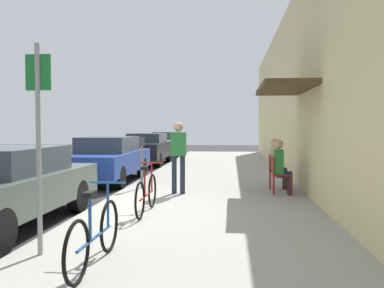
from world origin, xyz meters
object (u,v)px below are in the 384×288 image
object	(u,v)px
parking_meter	(142,159)
cafe_chair_0	(278,173)
parked_car_0	(2,186)
pedestrian_standing	(178,152)
parked_car_3	(167,143)
seated_patron_0	(281,165)
bicycle_1	(147,194)
parked_car_1	(107,158)
parked_car_2	(147,148)
bicycle_0	(95,235)
cafe_chair_1	(274,169)
street_sign	(39,132)
seated_patron_1	(277,162)

from	to	relation	value
parking_meter	cafe_chair_0	distance (m)	3.47
parked_car_0	pedestrian_standing	size ratio (longest dim) A/B	2.59
parking_meter	parked_car_3	bearing A→B (deg)	96.62
parking_meter	seated_patron_0	size ratio (longest dim) A/B	1.02
seated_patron_0	pedestrian_standing	world-z (taller)	pedestrian_standing
bicycle_1	pedestrian_standing	xyz separation A→B (m)	(0.30, 2.15, 0.64)
parking_meter	pedestrian_standing	bearing A→B (deg)	-34.75
parked_car_1	parking_meter	bearing A→B (deg)	-51.70
bicycle_1	parked_car_1	bearing A→B (deg)	115.45
parked_car_3	seated_patron_0	distance (m)	14.81
parked_car_2	bicycle_1	xyz separation A→B (m)	(2.31, -10.62, -0.27)
bicycle_0	cafe_chair_1	size ratio (longest dim) A/B	1.97
parked_car_1	street_sign	size ratio (longest dim) A/B	1.69
parked_car_3	street_sign	world-z (taller)	street_sign
parked_car_1	seated_patron_0	bearing A→B (deg)	-26.91
bicycle_1	cafe_chair_1	size ratio (longest dim) A/B	1.97
parked_car_2	street_sign	bearing A→B (deg)	-83.45
parked_car_0	street_sign	bearing A→B (deg)	-47.21
parked_car_3	street_sign	distance (m)	18.76
pedestrian_standing	bicycle_1	bearing A→B (deg)	-97.87
parked_car_0	cafe_chair_0	world-z (taller)	parked_car_0
parked_car_0	bicycle_0	world-z (taller)	parked_car_0
parking_meter	cafe_chair_0	size ratio (longest dim) A/B	1.52
cafe_chair_1	cafe_chair_0	bearing A→B (deg)	-90.00
bicycle_1	pedestrian_standing	bearing A→B (deg)	82.13
cafe_chair_0	street_sign	bearing A→B (deg)	-126.11
parked_car_3	parked_car_1	bearing A→B (deg)	-90.00
cafe_chair_1	parked_car_1	bearing A→B (deg)	161.29
parking_meter	bicycle_1	xyz separation A→B (m)	(0.76, -2.89, -0.41)
parked_car_3	seated_patron_1	bearing A→B (deg)	-68.98
street_sign	cafe_chair_0	xyz separation A→B (m)	(3.46, 4.75, -1.02)
seated_patron_0	parked_car_1	bearing A→B (deg)	153.09
parked_car_1	street_sign	world-z (taller)	street_sign
parked_car_2	bicycle_1	distance (m)	10.87
parked_car_0	cafe_chair_1	bearing A→B (deg)	38.80
parked_car_1	seated_patron_1	bearing A→B (deg)	-18.54
parked_car_1	pedestrian_standing	bearing A→B (deg)	-45.97
street_sign	seated_patron_1	xyz separation A→B (m)	(3.52, 5.61, -0.82)
parked_car_0	seated_patron_0	size ratio (longest dim) A/B	3.41
parked_car_2	pedestrian_standing	distance (m)	8.86
parked_car_2	seated_patron_1	size ratio (longest dim) A/B	3.41
seated_patron_0	cafe_chair_1	xyz separation A→B (m)	(-0.06, 0.87, -0.19)
seated_patron_0	parking_meter	bearing A→B (deg)	170.41
parked_car_0	pedestrian_standing	bearing A→B (deg)	48.81
parked_car_0	parked_car_1	bearing A→B (deg)	90.00
cafe_chair_0	pedestrian_standing	bearing A→B (deg)	-176.36
bicycle_1	pedestrian_standing	world-z (taller)	pedestrian_standing
cafe_chair_1	parked_car_0	bearing A→B (deg)	-141.20
street_sign	cafe_chair_1	bearing A→B (deg)	58.32
parked_car_0	cafe_chair_0	size ratio (longest dim) A/B	5.06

